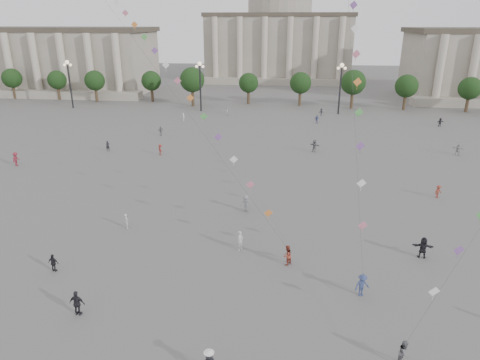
# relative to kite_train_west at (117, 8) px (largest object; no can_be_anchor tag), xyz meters

# --- Properties ---
(ground) EXTENTS (360.00, 360.00, 0.00)m
(ground) POSITION_rel_kite_train_west_xyz_m (17.23, -32.24, -20.41)
(ground) COLOR #514E4C
(ground) RESTS_ON ground
(hall_west) EXTENTS (84.00, 26.22, 17.20)m
(hall_west) POSITION_rel_kite_train_west_xyz_m (-57.77, 61.66, -11.98)
(hall_west) COLOR gray
(hall_west) RESTS_ON ground
(hall_central) EXTENTS (48.30, 34.30, 35.50)m
(hall_central) POSITION_rel_kite_train_west_xyz_m (17.23, 96.98, -6.18)
(hall_central) COLOR gray
(hall_central) RESTS_ON ground
(tree_row) EXTENTS (137.12, 5.12, 8.00)m
(tree_row) POSITION_rel_kite_train_west_xyz_m (17.23, 45.76, -15.01)
(tree_row) COLOR #3C2B1E
(tree_row) RESTS_ON ground
(lamp_post_far_west) EXTENTS (2.00, 0.90, 10.65)m
(lamp_post_far_west) POSITION_rel_kite_train_west_xyz_m (-27.77, 37.76, -13.06)
(lamp_post_far_west) COLOR #262628
(lamp_post_far_west) RESTS_ON ground
(lamp_post_mid_west) EXTENTS (2.00, 0.90, 10.65)m
(lamp_post_mid_west) POSITION_rel_kite_train_west_xyz_m (2.23, 37.76, -13.06)
(lamp_post_mid_west) COLOR #262628
(lamp_post_mid_west) RESTS_ON ground
(lamp_post_mid_east) EXTENTS (2.00, 0.90, 10.65)m
(lamp_post_mid_east) POSITION_rel_kite_train_west_xyz_m (32.23, 37.76, -13.06)
(lamp_post_mid_east) COLOR #262628
(lamp_post_mid_east) RESTS_ON ground
(person_crowd_0) EXTENTS (0.94, 0.42, 1.57)m
(person_crowd_0) POSITION_rel_kite_train_west_xyz_m (27.18, 28.40, -19.62)
(person_crowd_0) COLOR #3A4183
(person_crowd_0) RESTS_ON ground
(person_crowd_2) EXTENTS (0.79, 1.29, 1.94)m
(person_crowd_2) POSITION_rel_kite_train_west_xyz_m (-15.44, -2.94, -19.44)
(person_crowd_2) COLOR maroon
(person_crowd_2) RESTS_ON ground
(person_crowd_3) EXTENTS (1.80, 0.78, 1.88)m
(person_crowd_3) POSITION_rel_kite_train_west_xyz_m (33.48, -21.86, -19.47)
(person_crowd_3) COLOR black
(person_crowd_3) RESTS_ON ground
(person_crowd_4) EXTENTS (1.57, 1.33, 1.69)m
(person_crowd_4) POSITION_rel_kite_train_west_xyz_m (8.60, 34.39, -19.56)
(person_crowd_4) COLOR silver
(person_crowd_4) RESTS_ON ground
(person_crowd_6) EXTENTS (1.28, 0.86, 1.84)m
(person_crowd_6) POSITION_rel_kite_train_west_xyz_m (17.67, -14.31, -19.49)
(person_crowd_6) COLOR slate
(person_crowd_6) RESTS_ON ground
(person_crowd_7) EXTENTS (1.75, 1.18, 1.81)m
(person_crowd_7) POSITION_rel_kite_train_west_xyz_m (47.08, 9.51, -19.50)
(person_crowd_7) COLOR #AEAEAA
(person_crowd_7) RESTS_ON ground
(person_crowd_8) EXTENTS (1.11, 0.98, 1.49)m
(person_crowd_8) POSITION_rel_kite_train_west_xyz_m (38.92, -8.07, -19.66)
(person_crowd_8) COLOR maroon
(person_crowd_8) RESTS_ON ground
(person_crowd_9) EXTENTS (1.57, 0.97, 1.61)m
(person_crowd_9) POSITION_rel_kite_train_west_xyz_m (50.28, 28.33, -19.60)
(person_crowd_9) COLOR black
(person_crowd_9) RESTS_ON ground
(person_crowd_10) EXTENTS (0.37, 0.56, 1.53)m
(person_crowd_10) POSITION_rel_kite_train_west_xyz_m (0.72, 27.74, -19.64)
(person_crowd_10) COLOR white
(person_crowd_10) RESTS_ON ground
(person_crowd_12) EXTENTS (1.78, 1.42, 1.89)m
(person_crowd_12) POSITION_rel_kite_train_west_xyz_m (25.83, 8.67, -19.46)
(person_crowd_12) COLOR slate
(person_crowd_12) RESTS_ON ground
(person_crowd_13) EXTENTS (0.60, 0.65, 1.48)m
(person_crowd_13) POSITION_rel_kite_train_west_xyz_m (6.60, -19.45, -19.67)
(person_crowd_13) COLOR beige
(person_crowd_13) RESTS_ON ground
(person_crowd_16) EXTENTS (1.02, 0.67, 1.62)m
(person_crowd_16) POSITION_rel_kite_train_west_xyz_m (-0.42, 15.61, -19.60)
(person_crowd_16) COLOR slate
(person_crowd_16) RESTS_ON ground
(person_crowd_17) EXTENTS (1.13, 1.21, 1.64)m
(person_crowd_17) POSITION_rel_kite_train_west_xyz_m (2.89, 4.34, -19.59)
(person_crowd_17) COLOR maroon
(person_crowd_17) RESTS_ON ground
(person_crowd_18) EXTENTS (1.11, 0.90, 1.50)m
(person_crowd_18) POSITION_rel_kite_train_west_xyz_m (28.52, 35.76, -19.65)
(person_crowd_18) COLOR #232228
(person_crowd_18) RESTS_ON ground
(person_crowd_19) EXTENTS (0.69, 0.61, 1.58)m
(person_crowd_19) POSITION_rel_kite_train_west_xyz_m (-5.75, 5.43, -19.62)
(person_crowd_19) COLOR black
(person_crowd_19) RESTS_ON ground
(person_crowd_20) EXTENTS (0.69, 0.78, 1.78)m
(person_crowd_20) POSITION_rel_kite_train_west_xyz_m (18.01, -22.32, -19.52)
(person_crowd_20) COLOR #B4B6B1
(person_crowd_20) RESTS_ON ground
(tourist_1) EXTENTS (0.93, 0.49, 1.52)m
(tourist_1) POSITION_rel_kite_train_west_xyz_m (3.59, -27.50, -19.65)
(tourist_1) COLOR black
(tourist_1) RESTS_ON ground
(tourist_4) EXTENTS (1.11, 0.51, 1.86)m
(tourist_4) POSITION_rel_kite_train_west_xyz_m (8.05, -32.43, -19.48)
(tourist_4) COLOR black
(tourist_4) RESTS_ON ground
(kite_flyer_0) EXTENTS (1.04, 1.07, 1.73)m
(kite_flyer_0) POSITION_rel_kite_train_west_xyz_m (22.11, -24.32, -19.54)
(kite_flyer_0) COLOR maroon
(kite_flyer_0) RESTS_ON ground
(kite_flyer_1) EXTENTS (1.31, 1.07, 1.76)m
(kite_flyer_1) POSITION_rel_kite_train_west_xyz_m (27.58, -27.96, -19.53)
(kite_flyer_1) COLOR navy
(kite_flyer_1) RESTS_ON ground
(kite_flyer_2) EXTENTS (0.95, 1.00, 1.62)m
(kite_flyer_2) POSITION_rel_kite_train_west_xyz_m (29.01, -34.49, -19.60)
(kite_flyer_2) COLOR #5C5D61
(kite_flyer_2) RESTS_ON ground
(kite_train_west) EXTENTS (41.72, 45.30, 71.99)m
(kite_train_west) POSITION_rel_kite_train_west_xyz_m (0.00, 0.00, 0.00)
(kite_train_west) COLOR #3F3F3F
(kite_train_west) RESTS_ON ground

